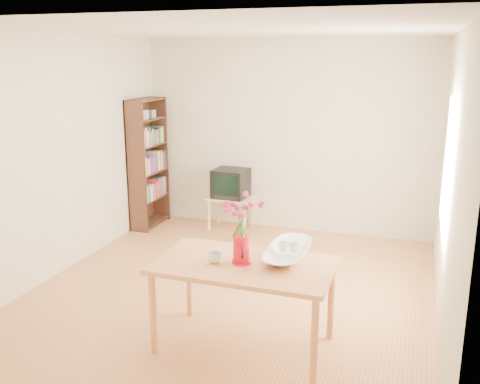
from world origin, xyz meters
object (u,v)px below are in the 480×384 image
(table, at_px, (244,272))
(pitcher, at_px, (241,251))
(television, at_px, (231,183))
(mug, at_px, (214,258))
(bowl, at_px, (288,230))

(table, relative_size, pitcher, 6.21)
(table, bearing_deg, television, 112.12)
(table, distance_m, television, 3.15)
(mug, height_order, television, television)
(pitcher, relative_size, bowl, 0.47)
(table, relative_size, mug, 12.89)
(pitcher, xyz_separation_m, mug, (-0.21, -0.07, -0.06))
(mug, distance_m, television, 3.14)
(pitcher, distance_m, television, 3.15)
(television, bearing_deg, bowl, -58.37)
(bowl, bearing_deg, table, -139.99)
(bowl, bearing_deg, television, 118.54)
(mug, height_order, bowl, bowl)
(table, bearing_deg, pitcher, -170.12)
(pitcher, height_order, television, pitcher)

